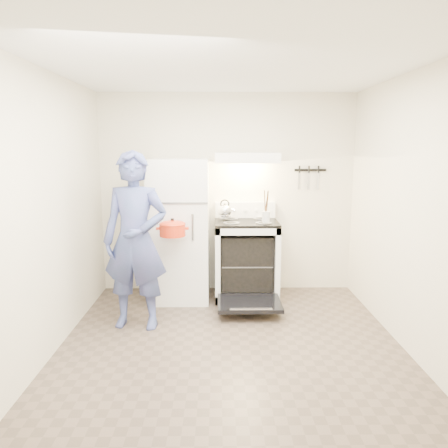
{
  "coord_description": "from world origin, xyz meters",
  "views": [
    {
      "loc": [
        -0.11,
        -3.73,
        1.84
      ],
      "look_at": [
        -0.05,
        1.0,
        1.0
      ],
      "focal_mm": 35.0,
      "sensor_mm": 36.0,
      "label": 1
    }
  ],
  "objects": [
    {
      "name": "floor",
      "position": [
        0.0,
        0.0,
        0.0
      ],
      "size": [
        3.6,
        3.6,
        0.0
      ],
      "primitive_type": "plane",
      "color": "brown",
      "rests_on": "ground"
    },
    {
      "name": "range_hood",
      "position": [
        0.23,
        1.55,
        1.71
      ],
      "size": [
        0.76,
        0.5,
        0.12
      ],
      "primitive_type": "cube",
      "color": "white",
      "rests_on": "back_wall"
    },
    {
      "name": "oven_door",
      "position": [
        0.23,
        0.88,
        0.12
      ],
      "size": [
        0.7,
        0.54,
        0.04
      ],
      "primitive_type": "cube",
      "color": "black",
      "rests_on": "floor"
    },
    {
      "name": "back_wall",
      "position": [
        0.0,
        1.8,
        1.25
      ],
      "size": [
        3.2,
        0.02,
        2.5
      ],
      "primitive_type": "cube",
      "color": "beige",
      "rests_on": "ground"
    },
    {
      "name": "cooktop",
      "position": [
        0.23,
        1.48,
        0.94
      ],
      "size": [
        0.76,
        0.65,
        0.03
      ],
      "primitive_type": "cube",
      "color": "black",
      "rests_on": "stove_body"
    },
    {
      "name": "person",
      "position": [
        -0.95,
        0.58,
        0.9
      ],
      "size": [
        0.7,
        0.5,
        1.81
      ],
      "primitive_type": "imported",
      "rotation": [
        0.0,
        0.0,
        -0.11
      ],
      "color": "navy",
      "rests_on": "floor"
    },
    {
      "name": "tea_kettle",
      "position": [
        -0.03,
        1.54,
        1.08
      ],
      "size": [
        0.21,
        0.17,
        0.26
      ],
      "primitive_type": null,
      "color": "silver",
      "rests_on": "cooktop"
    },
    {
      "name": "backsplash",
      "position": [
        0.23,
        1.76,
        1.05
      ],
      "size": [
        0.76,
        0.07,
        0.2
      ],
      "primitive_type": "cube",
      "color": "white",
      "rests_on": "cooktop"
    },
    {
      "name": "oven_rack",
      "position": [
        0.23,
        1.48,
        0.44
      ],
      "size": [
        0.6,
        0.52,
        0.01
      ],
      "primitive_type": "cube",
      "color": "slate",
      "rests_on": "stove_body"
    },
    {
      "name": "stove_body",
      "position": [
        0.23,
        1.48,
        0.46
      ],
      "size": [
        0.76,
        0.65,
        0.92
      ],
      "primitive_type": "cube",
      "color": "white",
      "rests_on": "floor"
    },
    {
      "name": "refrigerator",
      "position": [
        -0.58,
        1.45,
        0.85
      ],
      "size": [
        0.7,
        0.7,
        1.7
      ],
      "primitive_type": "cube",
      "color": "white",
      "rests_on": "floor"
    },
    {
      "name": "utensil_jar",
      "position": [
        0.44,
        1.22,
        1.05
      ],
      "size": [
        0.12,
        0.12,
        0.13
      ],
      "primitive_type": "cylinder",
      "rotation": [
        0.0,
        0.0,
        0.35
      ],
      "color": "silver",
      "rests_on": "cooktop"
    },
    {
      "name": "pizza_stone",
      "position": [
        0.14,
        1.4,
        0.45
      ],
      "size": [
        0.34,
        0.34,
        0.02
      ],
      "primitive_type": "cylinder",
      "color": "olive",
      "rests_on": "oven_rack"
    },
    {
      "name": "dutch_oven",
      "position": [
        -0.61,
        0.92,
        0.95
      ],
      "size": [
        0.35,
        0.28,
        0.23
      ],
      "primitive_type": null,
      "color": "red",
      "rests_on": "person"
    },
    {
      "name": "knife_strip",
      "position": [
        1.05,
        1.79,
        1.55
      ],
      "size": [
        0.4,
        0.02,
        0.03
      ],
      "primitive_type": "cube",
      "color": "black",
      "rests_on": "back_wall"
    }
  ]
}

